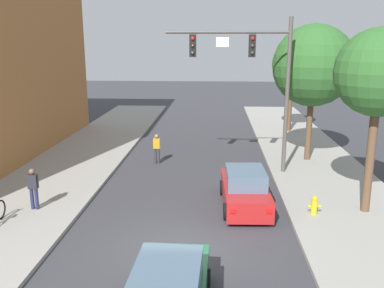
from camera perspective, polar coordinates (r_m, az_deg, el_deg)
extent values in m
plane|color=#38383D|center=(13.56, -2.13, -14.59)|extent=(120.00, 120.00, 0.00)
cylinder|color=#514C47|center=(20.49, 13.04, 6.33)|extent=(0.20, 0.20, 7.50)
cylinder|color=#514C47|center=(20.06, 4.96, 15.21)|extent=(5.85, 0.14, 0.14)
cube|color=black|center=(20.12, 8.35, 13.33)|extent=(0.32, 0.28, 1.05)
sphere|color=red|center=(19.97, 8.42, 14.27)|extent=(0.18, 0.18, 0.18)
sphere|color=#2D2823|center=(19.97, 8.39, 13.33)|extent=(0.18, 0.18, 0.18)
sphere|color=#2D2823|center=(19.97, 8.35, 12.38)|extent=(0.18, 0.18, 0.18)
cube|color=black|center=(20.08, 0.11, 13.47)|extent=(0.32, 0.28, 1.05)
sphere|color=red|center=(19.93, 0.09, 14.42)|extent=(0.18, 0.18, 0.18)
sphere|color=#2D2823|center=(19.93, 0.09, 13.47)|extent=(0.18, 0.18, 0.18)
sphere|color=#2D2823|center=(19.94, 0.09, 12.52)|extent=(0.18, 0.18, 0.18)
cube|color=white|center=(20.03, 4.25, 13.93)|extent=(0.60, 0.03, 0.44)
cube|color=#B21E1E|center=(16.82, 7.31, -6.79)|extent=(1.87, 4.27, 0.80)
cube|color=slate|center=(16.44, 7.44, -4.62)|extent=(1.58, 2.06, 0.64)
cylinder|color=black|center=(18.05, 4.29, -6.06)|extent=(0.25, 0.65, 0.64)
cylinder|color=black|center=(18.22, 9.39, -6.03)|extent=(0.25, 0.65, 0.64)
cylinder|color=black|center=(15.64, 4.81, -9.31)|extent=(0.25, 0.65, 0.64)
cylinder|color=black|center=(15.82, 10.73, -9.22)|extent=(0.25, 0.65, 0.64)
cube|color=red|center=(14.76, 5.70, -9.26)|extent=(0.20, 0.05, 0.14)
cube|color=red|center=(14.91, 10.65, -9.19)|extent=(0.20, 0.05, 0.14)
cube|color=slate|center=(9.81, -3.42, -18.00)|extent=(1.55, 2.04, 0.64)
cylinder|color=black|center=(11.66, -6.39, -18.00)|extent=(0.24, 0.65, 0.64)
cylinder|color=black|center=(11.48, 1.97, -18.46)|extent=(0.24, 0.65, 0.64)
cylinder|color=#232847|center=(17.25, -21.31, -7.07)|extent=(0.14, 0.14, 0.85)
cylinder|color=#232847|center=(17.18, -20.76, -7.11)|extent=(0.14, 0.14, 0.85)
cube|color=#26262D|center=(16.99, -21.24, -4.87)|extent=(0.36, 0.22, 0.56)
sphere|color=brown|center=(16.87, -21.35, -3.58)|extent=(0.22, 0.22, 0.22)
cylinder|color=#333338|center=(22.66, -5.11, -1.65)|extent=(0.14, 0.14, 0.85)
cylinder|color=#333338|center=(22.64, -4.66, -1.66)|extent=(0.14, 0.14, 0.85)
cube|color=orange|center=(22.47, -4.93, 0.08)|extent=(0.36, 0.22, 0.56)
sphere|color=#9E7051|center=(22.38, -4.95, 1.08)|extent=(0.22, 0.22, 0.22)
torus|color=black|center=(16.80, -25.04, -8.24)|extent=(0.08, 0.72, 0.72)
cylinder|color=gold|center=(16.37, 16.59, -8.38)|extent=(0.24, 0.24, 0.55)
sphere|color=gold|center=(16.25, 16.68, -7.28)|extent=(0.22, 0.22, 0.22)
cylinder|color=gold|center=(16.32, 15.98, -8.30)|extent=(0.12, 0.09, 0.09)
cylinder|color=gold|center=(16.40, 17.22, -8.27)|extent=(0.12, 0.09, 0.09)
cylinder|color=brown|center=(16.79, 23.48, -2.01)|extent=(0.32, 0.32, 4.10)
sphere|color=#2D6028|center=(16.28, 24.58, 9.04)|extent=(3.18, 3.18, 3.18)
cylinder|color=brown|center=(23.41, 15.92, 2.12)|extent=(0.32, 0.32, 3.53)
sphere|color=#2D6028|center=(23.00, 16.49, 10.40)|extent=(4.32, 4.32, 4.32)
cylinder|color=brown|center=(30.95, 13.42, 5.28)|extent=(0.32, 0.32, 3.80)
sphere|color=#2D6028|center=(30.67, 13.73, 10.78)|extent=(2.87, 2.87, 2.87)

